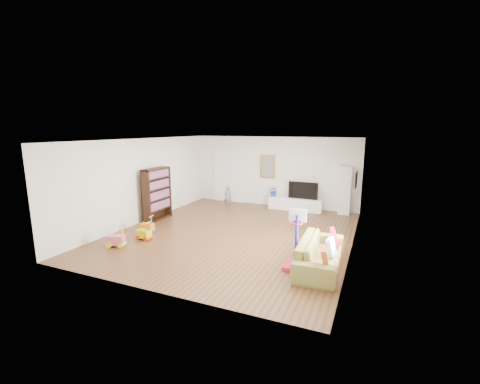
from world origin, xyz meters
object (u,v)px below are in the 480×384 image
at_px(media_console, 296,204).
at_px(bookshelf, 157,194).
at_px(basketball_hoop, 295,240).
at_px(sofa, 320,253).

relative_size(media_console, bookshelf, 1.14).
xyz_separation_m(media_console, basketball_hoop, (1.21, -5.06, 0.42)).
height_order(media_console, bookshelf, bookshelf).
xyz_separation_m(bookshelf, sofa, (5.62, -1.63, -0.55)).
distance_m(media_console, basketball_hoop, 5.22).
relative_size(media_console, basketball_hoop, 1.52).
relative_size(sofa, basketball_hoop, 1.67).
xyz_separation_m(media_console, bookshelf, (-3.92, -3.14, 0.64)).
distance_m(media_console, bookshelf, 5.06).
relative_size(media_console, sofa, 0.91).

